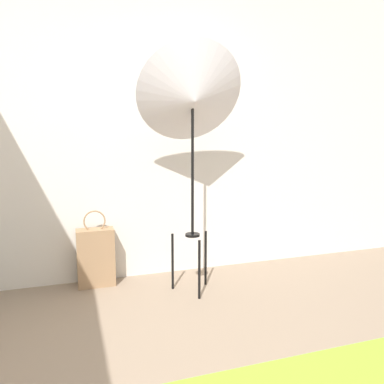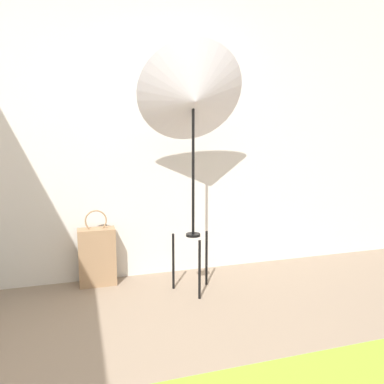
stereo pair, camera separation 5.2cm
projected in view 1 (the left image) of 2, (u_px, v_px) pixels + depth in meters
name	position (u px, v px, depth m)	size (l,w,h in m)	color
wall_back	(126.00, 129.00, 3.17)	(8.00, 0.05, 2.60)	silver
photo_umbrella	(193.00, 98.00, 2.81)	(0.83, 0.56, 1.92)	black
tote_bag	(96.00, 257.00, 3.10)	(0.30, 0.15, 0.64)	#9E7A56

